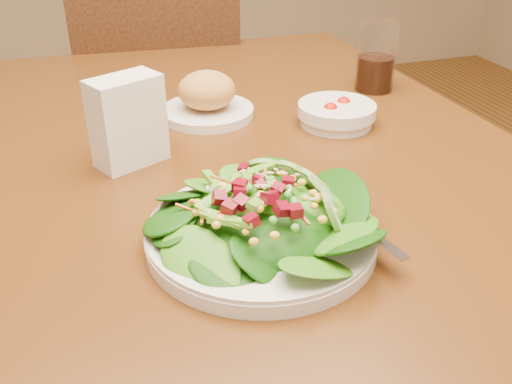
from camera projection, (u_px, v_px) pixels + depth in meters
dining_table at (260, 203)px, 1.01m from camera, size 0.90×1.40×0.75m
chair_far at (160, 107)px, 1.74m from camera, size 0.50×0.51×1.00m
salad_plate at (269, 220)px, 0.71m from camera, size 0.29×0.29×0.08m
bread_plate at (207, 99)px, 1.08m from camera, size 0.18×0.18×0.09m
tomato_bowl at (337, 114)px, 1.05m from camera, size 0.14×0.14×0.05m
drinking_glass at (376, 62)px, 1.20m from camera, size 0.08×0.08×0.14m
napkin_holder at (127, 119)px, 0.89m from camera, size 0.12×0.10×0.14m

